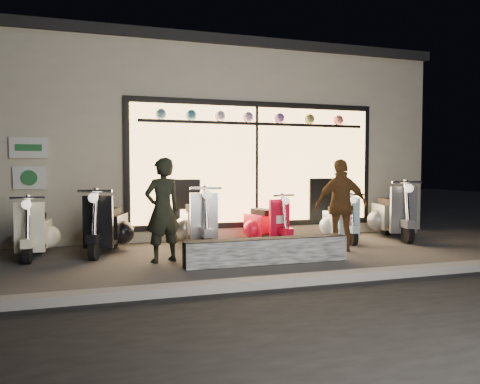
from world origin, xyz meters
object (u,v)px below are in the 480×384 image
object	(u,v)px
graffiti_barrier	(267,251)
scooter_silver	(197,223)
woman	(341,205)
scooter_red	(264,224)
man	(163,210)

from	to	relation	value
graffiti_barrier	scooter_silver	xyz separation A→B (m)	(-0.68, 1.91, 0.24)
graffiti_barrier	woman	size ratio (longest dim) A/B	1.58
graffiti_barrier	scooter_red	xyz separation A→B (m)	(0.65, 1.85, 0.18)
graffiti_barrier	scooter_red	world-z (taller)	scooter_red
scooter_silver	graffiti_barrier	bearing A→B (deg)	-70.18
graffiti_barrier	woman	xyz separation A→B (m)	(1.64, 0.61, 0.62)
scooter_silver	scooter_red	distance (m)	1.34
scooter_silver	woman	distance (m)	2.69
graffiti_barrier	man	distance (m)	1.75
woman	scooter_silver	bearing A→B (deg)	-22.78
man	graffiti_barrier	bearing A→B (deg)	138.55
scooter_red	woman	xyz separation A→B (m)	(0.99, -1.24, 0.44)
scooter_red	graffiti_barrier	bearing A→B (deg)	-122.86
graffiti_barrier	woman	world-z (taller)	woman
scooter_red	man	distance (m)	2.52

